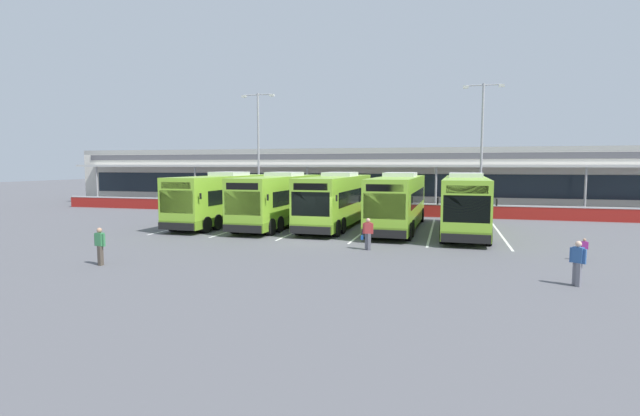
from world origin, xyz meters
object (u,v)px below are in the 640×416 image
Objects in this scene: lamp_post_west at (258,144)px; lamp_post_centre at (482,141)px; coach_bus_leftmost at (224,199)px; coach_bus_centre at (337,201)px; pedestrian_in_dark_coat at (100,245)px; coach_bus_rightmost at (465,205)px; pedestrian_near_bin at (578,262)px; pedestrian_child at (584,249)px; coach_bus_right_centre at (398,203)px; pedestrian_with_handbag at (368,233)px; coach_bus_left_centre at (280,200)px.

lamp_post_centre is (20.06, -0.08, 0.00)m from lamp_post_west.
coach_bus_leftmost is 11.51m from lamp_post_west.
coach_bus_centre is at bearing -135.72° from lamp_post_centre.
coach_bus_centre is at bearing 65.46° from pedestrian_in_dark_coat.
pedestrian_in_dark_coat is at bearing -137.34° from coach_bus_rightmost.
pedestrian_child is at bearing 73.73° from pedestrian_near_bin.
coach_bus_right_centre is 1.11× the size of lamp_post_centre.
pedestrian_child is 30.35m from lamp_post_west.
pedestrian_in_dark_coat is at bearing -175.44° from pedestrian_near_bin.
coach_bus_centre is 1.00× the size of coach_bus_right_centre.
lamp_post_centre is at bearing -0.22° from lamp_post_west.
coach_bus_centre and coach_bus_rightmost have the same top height.
coach_bus_leftmost is 7.53× the size of pedestrian_near_bin.
coach_bus_leftmost is at bearing 95.84° from pedestrian_in_dark_coat.
coach_bus_right_centre is 7.53× the size of pedestrian_near_bin.
pedestrian_child is (9.86, -0.06, -0.32)m from pedestrian_with_handbag.
lamp_post_centre is at bearing 60.22° from coach_bus_right_centre.
coach_bus_rightmost is 7.53× the size of pedestrian_in_dark_coat.
coach_bus_right_centre is 1.00× the size of coach_bus_rightmost.
pedestrian_near_bin is at bearing -46.97° from lamp_post_west.
coach_bus_right_centre reaches higher than pedestrian_child.
coach_bus_rightmost is at bearing 105.12° from pedestrian_near_bin.
lamp_post_west reaches higher than coach_bus_right_centre.
pedestrian_with_handbag is 9.86m from pedestrian_child.
coach_bus_right_centre is 12.15× the size of pedestrian_child.
pedestrian_child is 5.28m from pedestrian_near_bin.
coach_bus_leftmost is at bearing -81.40° from lamp_post_west.
coach_bus_right_centre is 1.11× the size of lamp_post_west.
lamp_post_centre is at bearing 36.22° from coach_bus_left_centre.
coach_bus_leftmost is at bearing -176.27° from coach_bus_centre.
lamp_post_centre reaches higher than coach_bus_leftmost.
pedestrian_with_handbag is at bearing -46.27° from coach_bus_left_centre.
coach_bus_centre is 1.11× the size of lamp_post_west.
lamp_post_centre reaches higher than coach_bus_rightmost.
coach_bus_left_centre is at bearing 0.73° from coach_bus_leftmost.
coach_bus_rightmost is at bearing 56.95° from pedestrian_with_handbag.
pedestrian_in_dark_coat is (-6.88, -15.08, -0.91)m from coach_bus_centre.
coach_bus_rightmost reaches higher than pedestrian_near_bin.
coach_bus_centre is 7.53× the size of pedestrian_with_handbag.
coach_bus_right_centre is at bearing 120.13° from pedestrian_near_bin.
pedestrian_in_dark_coat is 0.15× the size of lamp_post_centre.
pedestrian_child is (4.91, -7.66, -1.24)m from coach_bus_rightmost.
coach_bus_centre is at bearing -44.93° from lamp_post_west.
pedestrian_with_handbag is 12.40m from pedestrian_in_dark_coat.
coach_bus_right_centre is 7.53× the size of pedestrian_with_handbag.
coach_bus_right_centre is at bearing 52.89° from pedestrian_in_dark_coat.
coach_bus_left_centre is at bearing 133.73° from pedestrian_with_handbag.
coach_bus_left_centre is 20.69m from pedestrian_near_bin.
pedestrian_near_bin is (-1.48, -5.06, 0.33)m from pedestrian_child.
coach_bus_centre is 8.59m from coach_bus_rightmost.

